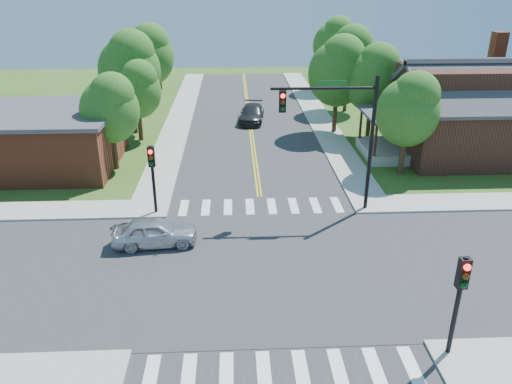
{
  "coord_description": "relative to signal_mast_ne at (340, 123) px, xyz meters",
  "views": [
    {
      "loc": [
        -1.44,
        -18.38,
        11.74
      ],
      "look_at": [
        -0.41,
        3.25,
        2.2
      ],
      "focal_mm": 35.0,
      "sensor_mm": 36.0,
      "label": 1
    }
  ],
  "objects": [
    {
      "name": "ground",
      "position": [
        -3.91,
        -5.59,
        -4.85
      ],
      "size": [
        100.0,
        100.0,
        0.0
      ],
      "primitive_type": "plane",
      "color": "#36561B",
      "rests_on": "ground"
    },
    {
      "name": "road_ns",
      "position": [
        -3.91,
        -5.59,
        -4.83
      ],
      "size": [
        10.0,
        90.0,
        0.04
      ],
      "primitive_type": "cube",
      "color": "#2D2D30",
      "rests_on": "ground"
    },
    {
      "name": "road_ew",
      "position": [
        -3.91,
        -5.59,
        -4.83
      ],
      "size": [
        90.0,
        10.0,
        0.04
      ],
      "primitive_type": "cube",
      "color": "#2D2D30",
      "rests_on": "ground"
    },
    {
      "name": "intersection_patch",
      "position": [
        -3.91,
        -5.59,
        -4.85
      ],
      "size": [
        10.2,
        10.2,
        0.06
      ],
      "primitive_type": "cube",
      "color": "#2D2D30",
      "rests_on": "ground"
    },
    {
      "name": "sidewalk_ne",
      "position": [
        11.9,
        10.23,
        -4.78
      ],
      "size": [
        40.0,
        40.0,
        0.14
      ],
      "color": "#9E9B93",
      "rests_on": "ground"
    },
    {
      "name": "sidewalk_nw",
      "position": [
        -19.73,
        10.23,
        -4.78
      ],
      "size": [
        40.0,
        40.0,
        0.14
      ],
      "color": "#9E9B93",
      "rests_on": "ground"
    },
    {
      "name": "crosswalk_north",
      "position": [
        -3.91,
        0.61,
        -4.8
      ],
      "size": [
        8.85,
        2.0,
        0.01
      ],
      "color": "white",
      "rests_on": "ground"
    },
    {
      "name": "crosswalk_south",
      "position": [
        -3.91,
        -11.79,
        -4.8
      ],
      "size": [
        8.85,
        2.0,
        0.01
      ],
      "color": "white",
      "rests_on": "ground"
    },
    {
      "name": "centerline",
      "position": [
        -3.91,
        -5.59,
        -4.8
      ],
      "size": [
        0.3,
        90.0,
        0.01
      ],
      "color": "yellow",
      "rests_on": "ground"
    },
    {
      "name": "signal_mast_ne",
      "position": [
        0.0,
        0.0,
        0.0
      ],
      "size": [
        5.3,
        0.42,
        7.2
      ],
      "color": "black",
      "rests_on": "ground"
    },
    {
      "name": "signal_pole_se",
      "position": [
        1.69,
        -11.21,
        -2.19
      ],
      "size": [
        0.34,
        0.42,
        3.8
      ],
      "color": "black",
      "rests_on": "ground"
    },
    {
      "name": "signal_pole_nw",
      "position": [
        -9.51,
        -0.01,
        -2.19
      ],
      "size": [
        0.34,
        0.42,
        3.8
      ],
      "color": "black",
      "rests_on": "ground"
    },
    {
      "name": "house_ne",
      "position": [
        11.19,
        8.65,
        -1.52
      ],
      "size": [
        13.05,
        8.8,
        7.11
      ],
      "color": "#321811",
      "rests_on": "ground"
    },
    {
      "name": "building_nw",
      "position": [
        -18.11,
        7.61,
        -2.97
      ],
      "size": [
        10.4,
        8.4,
        3.73
      ],
      "color": "brown",
      "rests_on": "ground"
    },
    {
      "name": "tree_e_a",
      "position": [
        5.33,
        5.1,
        -0.57
      ],
      "size": [
        3.85,
        3.65,
        6.54
      ],
      "color": "#382314",
      "rests_on": "ground"
    },
    {
      "name": "tree_e_b",
      "position": [
        5.18,
        12.81,
        -0.13
      ],
      "size": [
        4.24,
        4.02,
        7.2
      ],
      "color": "#382314",
      "rests_on": "ground"
    },
    {
      "name": "tree_e_c",
      "position": [
        5.07,
        20.79,
        0.24
      ],
      "size": [
        4.57,
        4.34,
        7.77
      ],
      "color": "#382314",
      "rests_on": "ground"
    },
    {
      "name": "tree_e_d",
      "position": [
        5.51,
        29.34,
        0.24
      ],
      "size": [
        4.57,
        4.34,
        7.77
      ],
      "color": "#382314",
      "rests_on": "ground"
    },
    {
      "name": "tree_w_a",
      "position": [
        -12.94,
        6.9,
        -0.74
      ],
      "size": [
        3.7,
        3.51,
        6.29
      ],
      "color": "#382314",
      "rests_on": "ground"
    },
    {
      "name": "tree_w_b",
      "position": [
        -13.06,
        14.84,
        0.4
      ],
      "size": [
        4.72,
        4.48,
        8.02
      ],
      "color": "#382314",
      "rests_on": "ground"
    },
    {
      "name": "tree_w_c",
      "position": [
        -12.8,
        22.43,
        0.26
      ],
      "size": [
        4.59,
        4.36,
        7.8
      ],
      "color": "#382314",
      "rests_on": "ground"
    },
    {
      "name": "tree_w_d",
      "position": [
        -13.15,
        31.18,
        -1.01
      ],
      "size": [
        3.45,
        3.28,
        5.87
      ],
      "color": "#382314",
      "rests_on": "ground"
    },
    {
      "name": "tree_house",
      "position": [
        2.77,
        14.02,
        0.18
      ],
      "size": [
        4.52,
        4.29,
        7.69
      ],
      "color": "#382314",
      "rests_on": "ground"
    },
    {
      "name": "tree_bldg",
      "position": [
        -12.32,
        12.97,
        -0.86
      ],
      "size": [
        3.59,
        3.41,
        6.1
      ],
      "color": "#382314",
      "rests_on": "ground"
    },
    {
      "name": "car_silver",
      "position": [
        -9.09,
        -3.33,
        -4.18
      ],
      "size": [
        2.26,
        4.18,
        1.33
      ],
      "primitive_type": "imported",
      "rotation": [
        0.0,
        0.0,
        1.66
      ],
      "color": "silver",
      "rests_on": "ground"
    },
    {
      "name": "car_dgrey",
      "position": [
        -3.75,
        17.64,
        -4.16
      ],
      "size": [
        3.06,
        5.22,
        1.38
      ],
      "primitive_type": "imported",
      "rotation": [
        0.0,
        0.0,
        -0.12
      ],
      "color": "#2A2C2E",
      "rests_on": "ground"
    }
  ]
}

